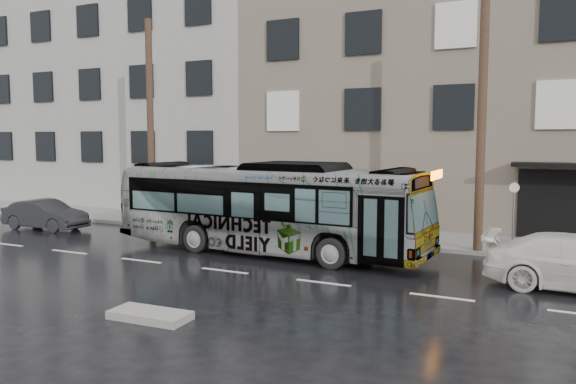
# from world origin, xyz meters

# --- Properties ---
(ground) EXTENTS (120.00, 120.00, 0.00)m
(ground) POSITION_xyz_m (0.00, 0.00, 0.00)
(ground) COLOR black
(ground) RESTS_ON ground
(sidewalk) EXTENTS (90.00, 3.60, 0.15)m
(sidewalk) POSITION_xyz_m (0.00, 4.90, 0.07)
(sidewalk) COLOR gray
(sidewalk) RESTS_ON ground
(building_taupe) EXTENTS (20.00, 12.00, 11.00)m
(building_taupe) POSITION_xyz_m (5.00, 12.70, 5.50)
(building_taupe) COLOR #75695A
(building_taupe) RESTS_ON ground
(building_grey) EXTENTS (26.00, 15.00, 16.00)m
(building_grey) POSITION_xyz_m (-18.00, 14.20, 8.00)
(building_grey) COLOR #A3A09A
(building_grey) RESTS_ON ground
(utility_pole_front) EXTENTS (0.30, 0.30, 9.00)m
(utility_pole_front) POSITION_xyz_m (6.50, 3.30, 4.65)
(utility_pole_front) COLOR #513828
(utility_pole_front) RESTS_ON sidewalk
(utility_pole_rear) EXTENTS (0.30, 0.30, 9.00)m
(utility_pole_rear) POSITION_xyz_m (-7.50, 3.30, 4.65)
(utility_pole_rear) COLOR #513828
(utility_pole_rear) RESTS_ON sidewalk
(sign_post) EXTENTS (0.06, 0.06, 2.40)m
(sign_post) POSITION_xyz_m (7.60, 3.30, 1.35)
(sign_post) COLOR slate
(sign_post) RESTS_ON sidewalk
(bus) EXTENTS (11.46, 3.23, 3.16)m
(bus) POSITION_xyz_m (-0.13, 0.46, 1.58)
(bus) COLOR #B2B2B2
(bus) RESTS_ON ground
(dark_sedan) EXTENTS (3.97, 1.49, 1.29)m
(dark_sedan) POSITION_xyz_m (-11.20, 0.63, 0.65)
(dark_sedan) COLOR black
(dark_sedan) RESTS_ON ground
(slush_pile) EXTENTS (1.83, 0.88, 0.18)m
(slush_pile) POSITION_xyz_m (0.96, -7.05, 0.09)
(slush_pile) COLOR gray
(slush_pile) RESTS_ON ground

